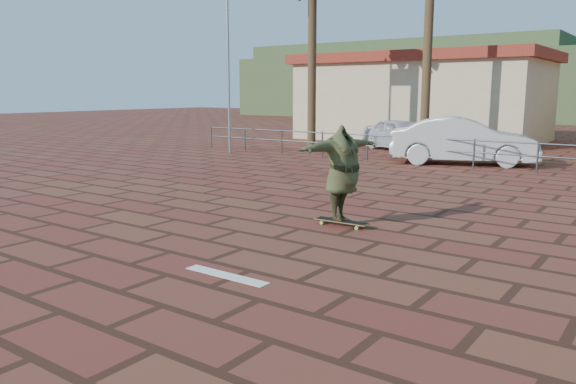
# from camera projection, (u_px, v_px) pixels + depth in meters

# --- Properties ---
(ground) EXTENTS (120.00, 120.00, 0.00)m
(ground) POSITION_uv_depth(u_px,v_px,m) (243.00, 249.00, 9.29)
(ground) COLOR brown
(ground) RESTS_ON ground
(paint_stripe) EXTENTS (1.40, 0.22, 0.01)m
(paint_stripe) POSITION_uv_depth(u_px,v_px,m) (226.00, 275.00, 7.93)
(paint_stripe) COLOR white
(paint_stripe) RESTS_ON ground
(guardrail) EXTENTS (24.06, 0.06, 1.00)m
(guardrail) POSITION_uv_depth(u_px,v_px,m) (474.00, 149.00, 18.77)
(guardrail) COLOR #47494F
(guardrail) RESTS_ON ground
(flagpole) EXTENTS (1.30, 0.10, 8.00)m
(flagpole) POSITION_uv_depth(u_px,v_px,m) (230.00, 40.00, 22.93)
(flagpole) COLOR gray
(flagpole) RESTS_ON ground
(building_west) EXTENTS (12.60, 7.60, 4.50)m
(building_west) POSITION_uv_depth(u_px,v_px,m) (422.00, 97.00, 29.93)
(building_west) COLOR beige
(building_west) RESTS_ON ground
(hill_back) EXTENTS (35.00, 14.00, 8.00)m
(hill_back) POSITION_uv_depth(u_px,v_px,m) (407.00, 79.00, 66.00)
(hill_back) COLOR #384C28
(hill_back) RESTS_ON ground
(longboard) EXTENTS (1.12, 0.27, 0.11)m
(longboard) POSITION_uv_depth(u_px,v_px,m) (342.00, 222.00, 10.83)
(longboard) COLOR olive
(longboard) RESTS_ON ground
(skateboarder) EXTENTS (0.91, 2.32, 1.84)m
(skateboarder) POSITION_uv_depth(u_px,v_px,m) (342.00, 173.00, 10.66)
(skateboarder) COLOR #3F4324
(skateboarder) RESTS_ON longboard
(car_silver) EXTENTS (4.42, 3.45, 1.41)m
(car_silver) POSITION_uv_depth(u_px,v_px,m) (401.00, 135.00, 24.52)
(car_silver) COLOR silver
(car_silver) RESTS_ON ground
(car_white) EXTENTS (5.33, 3.40, 1.66)m
(car_white) POSITION_uv_depth(u_px,v_px,m) (463.00, 141.00, 19.96)
(car_white) COLOR silver
(car_white) RESTS_ON ground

